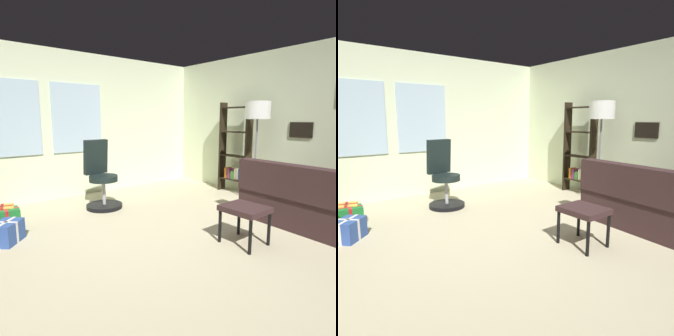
{
  "view_description": "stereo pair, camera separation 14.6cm",
  "coord_description": "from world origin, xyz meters",
  "views": [
    {
      "loc": [
        -2.0,
        -2.42,
        1.4
      ],
      "look_at": [
        0.0,
        0.0,
        0.87
      ],
      "focal_mm": 31.37,
      "sensor_mm": 36.0,
      "label": 1
    },
    {
      "loc": [
        -1.89,
        -2.51,
        1.4
      ],
      "look_at": [
        0.0,
        0.0,
        0.87
      ],
      "focal_mm": 31.37,
      "sensor_mm": 36.0,
      "label": 2
    }
  ],
  "objects": [
    {
      "name": "gift_box_green",
      "position": [
        -1.3,
        1.72,
        0.12
      ],
      "size": [
        0.33,
        0.27,
        0.25
      ],
      "color": "#1E722D",
      "rests_on": "ground_plane"
    },
    {
      "name": "gift_box_blue",
      "position": [
        -1.4,
        1.18,
        0.12
      ],
      "size": [
        0.41,
        0.42,
        0.25
      ],
      "color": "#2D4C99",
      "rests_on": "ground_plane"
    },
    {
      "name": "bookshelf",
      "position": [
        2.49,
        1.02,
        0.76
      ],
      "size": [
        0.18,
        0.64,
        1.7
      ],
      "color": "black",
      "rests_on": "ground_plane"
    },
    {
      "name": "floor_lamp",
      "position": [
        2.18,
        0.36,
        1.44
      ],
      "size": [
        0.4,
        0.4,
        1.67
      ],
      "color": "slate",
      "rests_on": "ground_plane"
    },
    {
      "name": "wall_back_with_windows",
      "position": [
        -0.02,
        2.76,
        1.28
      ],
      "size": [
        5.42,
        0.12,
        2.56
      ],
      "color": "beige",
      "rests_on": "ground_plane"
    },
    {
      "name": "ground_plane",
      "position": [
        0.0,
        0.0,
        -0.05
      ],
      "size": [
        5.42,
        5.42,
        0.1
      ],
      "primitive_type": "cube",
      "color": "#C2B692"
    },
    {
      "name": "office_chair",
      "position": [
        0.08,
        1.74,
        0.42
      ],
      "size": [
        0.56,
        0.56,
        1.07
      ],
      "color": "black",
      "rests_on": "ground_plane"
    },
    {
      "name": "footstool",
      "position": [
        0.66,
        -0.55,
        0.37
      ],
      "size": [
        0.41,
        0.47,
        0.44
      ],
      "color": "#372324",
      "rests_on": "ground_plane"
    },
    {
      "name": "wall_right_with_frames",
      "position": [
        2.76,
        -0.0,
        1.28
      ],
      "size": [
        0.12,
        5.42,
        2.56
      ],
      "color": "beige",
      "rests_on": "ground_plane"
    },
    {
      "name": "couch",
      "position": [
        1.93,
        -0.94,
        0.29
      ],
      "size": [
        1.7,
        1.95,
        0.83
      ],
      "color": "#372324",
      "rests_on": "ground_plane"
    },
    {
      "name": "gift_box_gold",
      "position": [
        -1.31,
        1.84,
        0.13
      ],
      "size": [
        0.32,
        0.31,
        0.27
      ],
      "color": "gold",
      "rests_on": "ground_plane"
    }
  ]
}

